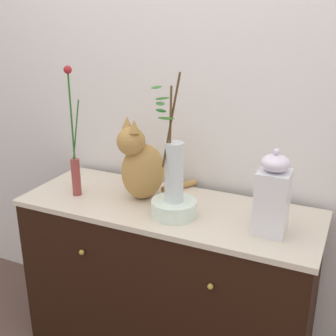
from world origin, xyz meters
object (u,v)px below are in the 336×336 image
at_px(cat_sitting, 141,165).
at_px(vase_slim_green, 75,161).
at_px(sideboard, 168,281).
at_px(vase_glass_clear, 173,168).
at_px(bowl_porcelain, 174,208).
at_px(jar_lidded_porcelain, 273,196).

distance_m(cat_sitting, vase_slim_green, 0.31).
xyz_separation_m(cat_sitting, vase_slim_green, (-0.30, -0.09, 0.01)).
height_order(sideboard, vase_glass_clear, vase_glass_clear).
relative_size(sideboard, cat_sitting, 3.49).
relative_size(bowl_porcelain, vase_glass_clear, 0.37).
bearing_deg(sideboard, bowl_porcelain, -50.83).
bearing_deg(cat_sitting, bowl_porcelain, -26.42).
bearing_deg(bowl_porcelain, sideboard, 129.17).
distance_m(sideboard, jar_lidded_porcelain, 0.73).
relative_size(cat_sitting, jar_lidded_porcelain, 1.12).
distance_m(sideboard, vase_glass_clear, 0.63).
height_order(bowl_porcelain, jar_lidded_porcelain, jar_lidded_porcelain).
height_order(sideboard, vase_slim_green, vase_slim_green).
relative_size(cat_sitting, vase_glass_clear, 0.73).
distance_m(vase_slim_green, jar_lidded_porcelain, 0.92).
relative_size(vase_slim_green, jar_lidded_porcelain, 1.73).
distance_m(vase_glass_clear, jar_lidded_porcelain, 0.41).
distance_m(sideboard, vase_slim_green, 0.73).
bearing_deg(vase_slim_green, sideboard, 8.76).
bearing_deg(sideboard, jar_lidded_porcelain, -7.33).
relative_size(sideboard, vase_slim_green, 2.25).
bearing_deg(bowl_porcelain, vase_glass_clear, 170.23).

